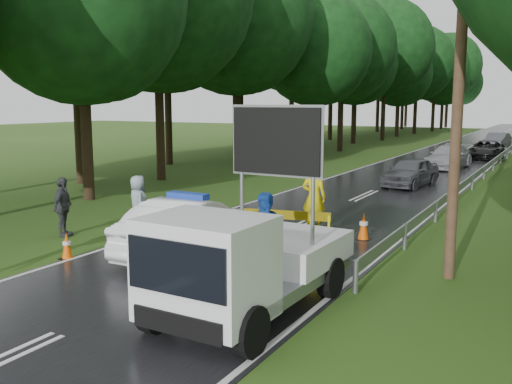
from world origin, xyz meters
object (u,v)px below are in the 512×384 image
Objects in this scene: barrier at (285,220)px; queue_car_fourth at (497,141)px; queue_car_third at (487,150)px; police_sedan at (188,227)px; queue_car_second at (449,157)px; officer at (314,197)px; work_truck at (244,263)px; queue_car_first at (411,172)px; civilian at (267,232)px.

queue_car_fourth is (1.40, 37.41, -0.09)m from barrier.
police_sedan is at bearing -99.25° from queue_car_third.
queue_car_second is (2.20, 23.43, -0.06)m from police_sedan.
officer is at bearing -85.76° from queue_car_fourth.
work_truck is 7.47m from officer.
work_truck is 1.15× the size of queue_car_fourth.
work_truck is 1.21× the size of queue_car_first.
queue_car_third is 8.74m from queue_car_fourth.
work_truck is 1.98× the size of barrier.
civilian is at bearing 93.12° from officer.
barrier is 1.19× the size of officer.
police_sedan is 2.40m from civilian.
queue_car_first is at bearing 95.95° from work_truck.
queue_car_fourth is (1.18, 24.43, 0.01)m from queue_car_first.
queue_car_third is at bearing 66.60° from civilian.
queue_car_third is (1.27, 7.16, -0.05)m from queue_car_second.
officer is (-1.71, 7.27, -0.00)m from work_truck.
queue_car_fourth reaches higher than queue_car_first.
queue_car_second is at bearing 96.77° from queue_car_first.
queue_car_first is (-0.37, 15.11, -0.25)m from civilian.
queue_car_second is (0.18, 8.54, 0.01)m from queue_car_first.
queue_car_first is 0.95× the size of queue_car_fourth.
civilian reaches higher than queue_car_first.
officer is 10.62m from queue_car_first.
queue_car_fourth is at bearing 91.90° from work_truck.
police_sedan is at bearing 62.77° from officer.
barrier is (1.80, 1.90, 0.03)m from police_sedan.
barrier is 0.61× the size of queue_car_first.
officer is 19.16m from queue_car_second.
civilian is at bearing -94.80° from queue_car_third.
work_truck is at bearing -83.01° from queue_car_fourth.
queue_car_second is (-1.15, 26.42, -0.35)m from work_truck.
queue_car_third is at bearing 91.49° from work_truck.
queue_car_fourth is at bearing 75.35° from barrier.
police_sedan is 1.86× the size of barrier.
queue_car_first is 8.54m from queue_car_second.
civilian is (0.74, -4.50, -0.10)m from officer.
barrier is 1.32× the size of civilian.
barrier is at bearing -85.36° from queue_car_fourth.
officer is 1.11× the size of civilian.
queue_car_second is 15.92m from queue_car_fourth.
officer is (-0.16, 2.37, 0.25)m from barrier.
queue_car_second reaches higher than barrier.
civilian is at bearing 173.11° from police_sedan.
barrier is at bearing 87.51° from officer.
queue_car_fourth is (1.00, 15.89, 0.00)m from queue_car_second.
police_sedan is 4.50m from work_truck.
queue_car_first is (0.22, 12.99, -0.10)m from barrier.
queue_car_second is (-0.18, 23.65, -0.24)m from civilian.
work_truck is 5.14m from barrier.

